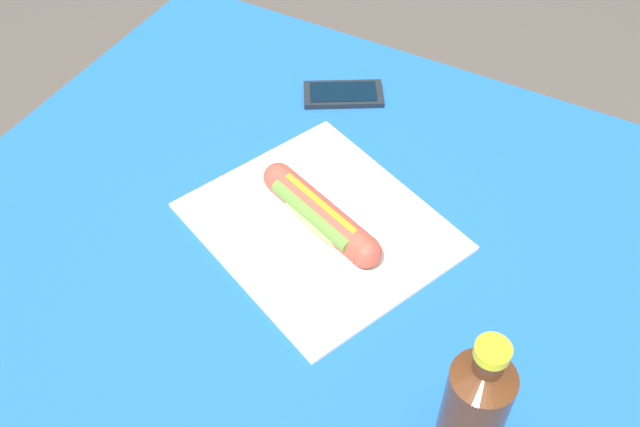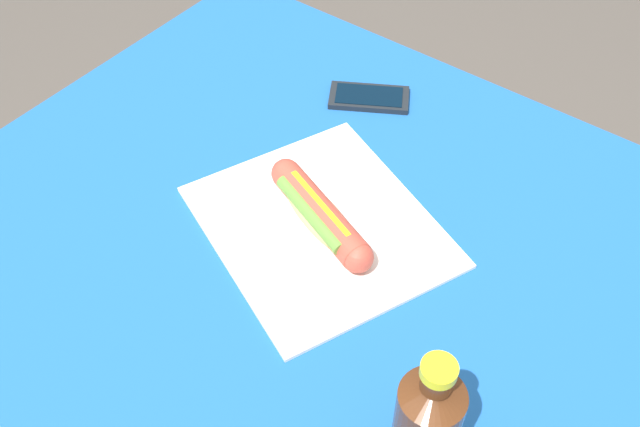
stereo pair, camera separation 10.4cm
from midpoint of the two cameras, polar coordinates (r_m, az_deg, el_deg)
The scene contains 4 objects.
dining_table at distance 1.13m, azimuth 3.04°, elevation -7.71°, with size 1.16×0.97×0.76m.
paper_wrapper at distance 1.06m, azimuth 2.79°, elevation -1.13°, with size 0.34×0.29×0.01m, color silver.
hot_dog at distance 1.04m, azimuth 2.80°, elevation -0.19°, with size 0.22×0.11×0.05m.
cell_phone at distance 1.27m, azimuth 6.12°, elevation 8.69°, with size 0.15×0.12×0.01m.
Camera 2 is at (-0.38, 0.52, 1.56)m, focal length 41.95 mm.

